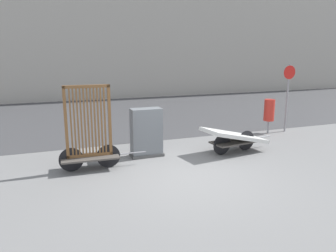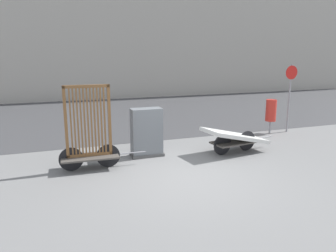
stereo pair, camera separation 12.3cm
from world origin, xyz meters
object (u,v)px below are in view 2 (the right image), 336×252
at_px(bike_cart_with_bedframe, 89,139).
at_px(sign_post, 290,90).
at_px(bike_cart_with_mattress, 235,137).
at_px(utility_cabinet, 147,134).
at_px(trash_bin, 271,111).

relative_size(bike_cart_with_bedframe, sign_post, 0.88).
distance_m(bike_cart_with_mattress, utility_cabinet, 2.48).
bearing_deg(bike_cart_with_mattress, utility_cabinet, 158.57).
bearing_deg(utility_cabinet, sign_post, 10.54).
bearing_deg(utility_cabinet, bike_cart_with_mattress, -12.57).
distance_m(trash_bin, sign_post, 1.00).
distance_m(bike_cart_with_bedframe, trash_bin, 6.49).
relative_size(bike_cart_with_mattress, trash_bin, 1.98).
height_order(utility_cabinet, trash_bin, utility_cabinet).
height_order(bike_cart_with_bedframe, trash_bin, bike_cart_with_bedframe).
bearing_deg(bike_cart_with_bedframe, trash_bin, 15.74).
bearing_deg(bike_cart_with_bedframe, bike_cart_with_mattress, 1.83).
bearing_deg(trash_bin, bike_cart_with_mattress, -146.02).
height_order(bike_cart_with_bedframe, utility_cabinet, bike_cart_with_bedframe).
height_order(bike_cart_with_mattress, trash_bin, trash_bin).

